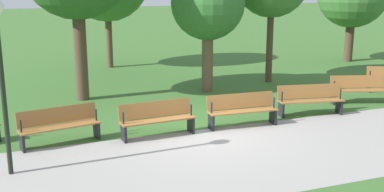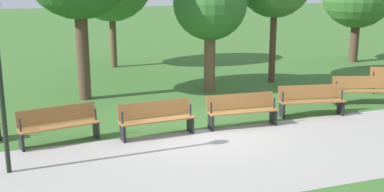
{
  "view_description": "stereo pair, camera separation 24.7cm",
  "coord_description": "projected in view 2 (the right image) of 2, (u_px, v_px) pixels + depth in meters",
  "views": [
    {
      "loc": [
        4.49,
        11.06,
        3.91
      ],
      "look_at": [
        0.0,
        -0.78,
        0.8
      ],
      "focal_mm": 44.31,
      "sensor_mm": 36.0,
      "label": 1
    },
    {
      "loc": [
        4.26,
        11.14,
        3.91
      ],
      "look_at": [
        0.0,
        -0.78,
        0.8
      ],
      "focal_mm": 44.31,
      "sensor_mm": 36.0,
      "label": 2
    }
  ],
  "objects": [
    {
      "name": "path_paving",
      "position": [
        232.0,
        157.0,
        10.75
      ],
      "size": [
        31.27,
        4.22,
        0.01
      ],
      "primitive_type": "cube",
      "color": "#A39E99",
      "rests_on": "ground"
    },
    {
      "name": "bench_5",
      "position": [
        59.0,
        124.0,
        11.6
      ],
      "size": [
        2.0,
        0.82,
        0.89
      ],
      "rotation": [
        0.0,
        0.0,
        0.19
      ],
      "color": "#996633",
      "rests_on": "ground"
    },
    {
      "name": "bench_3",
      "position": [
        242.0,
        109.0,
        12.9
      ],
      "size": [
        1.97,
        0.59,
        0.89
      ],
      "rotation": [
        0.0,
        0.0,
        -0.06
      ],
      "color": "#996633",
      "rests_on": "ground"
    },
    {
      "name": "bench_2",
      "position": [
        311.0,
        100.0,
        13.95
      ],
      "size": [
        2.0,
        0.82,
        0.89
      ],
      "rotation": [
        0.0,
        0.0,
        -0.19
      ],
      "color": "#996633",
      "rests_on": "ground"
    },
    {
      "name": "ground_plane",
      "position": [
        202.0,
        132.0,
        12.52
      ],
      "size": [
        120.0,
        120.0,
        0.0
      ],
      "primitive_type": "plane",
      "color": "#3D6B2D"
    },
    {
      "name": "tree_1",
      "position": [
        210.0,
        4.0,
        16.39
      ],
      "size": [
        2.58,
        2.58,
        4.42
      ],
      "color": "brown",
      "rests_on": "ground"
    },
    {
      "name": "bench_4",
      "position": [
        156.0,
        118.0,
        12.11
      ],
      "size": [
        1.97,
        0.59,
        0.89
      ],
      "rotation": [
        0.0,
        0.0,
        0.06
      ],
      "color": "#996633",
      "rests_on": "ground"
    },
    {
      "name": "bench_1",
      "position": [
        363.0,
        89.0,
        15.26
      ],
      "size": [
        2.0,
        1.04,
        0.89
      ],
      "rotation": [
        0.0,
        0.0,
        -0.31
      ],
      "color": "#996633",
      "rests_on": "ground"
    }
  ]
}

